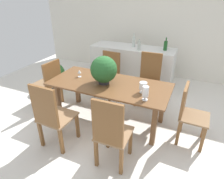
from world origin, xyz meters
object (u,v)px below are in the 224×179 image
(flower_centerpiece, at_px, (104,70))
(potted_plant_floor, at_px, (55,75))
(chair_near_right, at_px, (111,132))
(crystal_vase_left, at_px, (145,92))
(chair_far_right, at_px, (149,76))
(chair_far_left, at_px, (109,72))
(wine_bottle_clear, at_px, (134,42))
(dining_table, at_px, (109,89))
(chair_foot_end, at_px, (189,112))
(wine_glass, at_px, (79,72))
(chair_head_end, at_px, (49,81))
(chair_near_left, at_px, (51,114))
(crystal_vase_center_near, at_px, (143,86))
(kitchen_counter, at_px, (132,65))
(wine_bottle_green, at_px, (166,46))
(wine_bottle_dark, at_px, (139,46))

(flower_centerpiece, bearing_deg, potted_plant_floor, 157.96)
(chair_near_right, bearing_deg, crystal_vase_left, -111.55)
(chair_far_right, height_order, chair_near_right, chair_near_right)
(chair_far_left, distance_m, wine_bottle_clear, 0.97)
(dining_table, height_order, chair_foot_end, chair_foot_end)
(wine_glass, bearing_deg, crystal_vase_left, -14.06)
(wine_bottle_clear, xyz_separation_m, potted_plant_floor, (-1.55, -1.08, -0.70))
(chair_head_end, height_order, chair_near_right, chair_near_right)
(wine_bottle_clear, distance_m, potted_plant_floor, 2.01)
(chair_near_left, relative_size, potted_plant_floor, 1.64)
(dining_table, bearing_deg, crystal_vase_center_near, -8.00)
(dining_table, height_order, flower_centerpiece, flower_centerpiece)
(wine_glass, bearing_deg, dining_table, -3.33)
(chair_far_right, xyz_separation_m, kitchen_counter, (-0.62, 0.75, -0.11))
(crystal_vase_center_near, bearing_deg, crystal_vase_left, -66.03)
(chair_near_right, height_order, potted_plant_floor, chair_near_right)
(chair_near_left, relative_size, chair_far_left, 1.11)
(chair_head_end, height_order, crystal_vase_center_near, chair_head_end)
(chair_near_left, height_order, wine_bottle_green, wine_bottle_green)
(chair_far_left, xyz_separation_m, wine_glass, (-0.16, -0.90, 0.30))
(chair_far_left, bearing_deg, wine_bottle_green, 42.25)
(wine_bottle_green, relative_size, potted_plant_floor, 0.44)
(crystal_vase_left, xyz_separation_m, potted_plant_floor, (-2.40, 0.92, -0.51))
(chair_head_end, relative_size, wine_bottle_clear, 3.00)
(chair_far_right, bearing_deg, chair_foot_end, -49.80)
(chair_far_right, height_order, chair_far_left, chair_far_right)
(chair_far_left, bearing_deg, chair_near_left, -85.41)
(chair_far_left, xyz_separation_m, wine_bottle_green, (1.02, 0.78, 0.50))
(chair_near_right, height_order, chair_far_left, chair_near_right)
(dining_table, distance_m, chair_near_left, 1.06)
(chair_near_left, xyz_separation_m, chair_far_left, (0.01, 1.89, -0.04))
(chair_near_left, relative_size, chair_head_end, 1.11)
(chair_foot_end, distance_m, chair_far_right, 1.27)
(wine_bottle_clear, bearing_deg, wine_bottle_dark, -47.64)
(dining_table, distance_m, crystal_vase_center_near, 0.64)
(flower_centerpiece, xyz_separation_m, wine_bottle_clear, (-0.07, 1.73, 0.07))
(chair_foot_end, distance_m, wine_bottle_dark, 2.02)
(chair_far_left, bearing_deg, kitchen_counter, 74.36)
(wine_glass, distance_m, wine_bottle_dark, 1.60)
(dining_table, relative_size, chair_near_left, 1.93)
(kitchen_counter, bearing_deg, chair_near_right, -76.64)
(crystal_vase_left, height_order, wine_bottle_dark, wine_bottle_dark)
(chair_head_end, distance_m, wine_glass, 0.75)
(chair_near_left, xyz_separation_m, chair_head_end, (-0.83, 0.94, -0.04))
(wine_glass, height_order, potted_plant_floor, wine_glass)
(chair_near_left, xyz_separation_m, chair_foot_end, (1.76, 0.95, -0.05))
(chair_far_left, distance_m, crystal_vase_left, 1.71)
(potted_plant_floor, bearing_deg, dining_table, -20.24)
(chair_foot_end, height_order, chair_head_end, chair_head_end)
(wine_bottle_dark, height_order, wine_bottle_green, wine_bottle_green)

